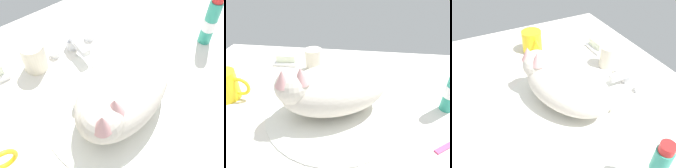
% 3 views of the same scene
% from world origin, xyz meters
% --- Properties ---
extents(ground_plane, '(1.10, 0.83, 0.03)m').
position_xyz_m(ground_plane, '(0.00, 0.00, -0.01)').
color(ground_plane, silver).
extents(sink_basin, '(0.37, 0.37, 0.01)m').
position_xyz_m(sink_basin, '(0.00, 0.00, 0.00)').
color(sink_basin, silver).
rests_on(sink_basin, ground_plane).
extents(faucet, '(0.14, 0.09, 0.05)m').
position_xyz_m(faucet, '(0.00, 0.22, 0.02)').
color(faucet, silver).
rests_on(faucet, ground_plane).
extents(cat, '(0.32, 0.26, 0.15)m').
position_xyz_m(cat, '(-0.01, -0.00, 0.07)').
color(cat, beige).
rests_on(cat, sink_basin).
extents(rinse_cup, '(0.06, 0.06, 0.08)m').
position_xyz_m(rinse_cup, '(-0.11, 0.22, 0.04)').
color(rinse_cup, silver).
rests_on(rinse_cup, ground_plane).
extents(toothpaste_bottle, '(0.03, 0.03, 0.15)m').
position_xyz_m(toothpaste_bottle, '(0.31, 0.04, 0.07)').
color(toothpaste_bottle, teal).
rests_on(toothpaste_bottle, ground_plane).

